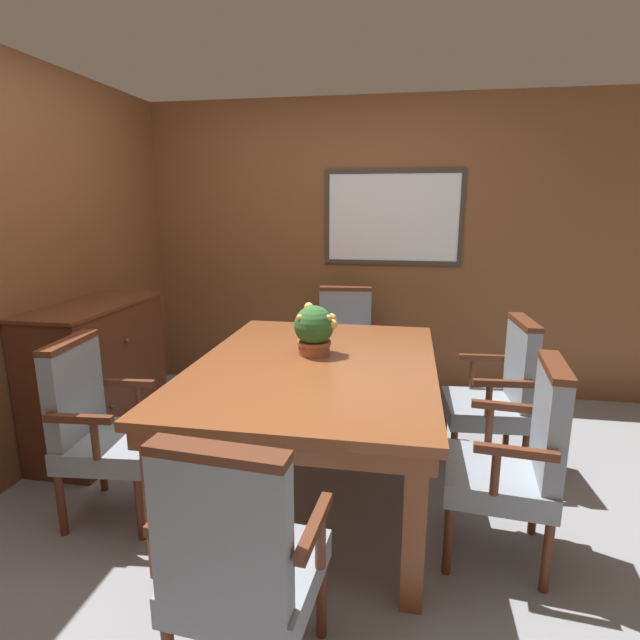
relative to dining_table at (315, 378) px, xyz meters
name	(u,v)px	position (x,y,z in m)	size (l,w,h in m)	color
ground_plane	(281,504)	(-0.15, -0.19, -0.67)	(14.00, 14.00, 0.00)	gray
wall_back	(334,249)	(-0.15, 1.72, 0.56)	(7.20, 0.08, 2.45)	brown
dining_table	(315,378)	(0.00, 0.00, 0.00)	(1.29, 1.79, 0.76)	brown
chair_head_near	(239,560)	(-0.01, -1.25, -0.17)	(0.53, 0.50, 0.95)	#562B19
chair_left_near	(99,424)	(-1.05, -0.42, -0.17)	(0.50, 0.54, 0.95)	#562B19
chair_right_far	(498,391)	(1.04, 0.41, -0.17)	(0.49, 0.53, 0.95)	#562B19
chair_head_far	(345,344)	(0.00, 1.29, -0.17)	(0.54, 0.50, 0.95)	#562B19
chair_right_near	(517,456)	(0.99, -0.40, -0.17)	(0.51, 0.54, 0.95)	#562B19
potted_plant	(314,329)	(-0.03, 0.14, 0.24)	(0.25, 0.24, 0.30)	#9E5638
sideboard_cabinet	(98,376)	(-1.52, 0.28, -0.18)	(0.47, 1.01, 0.98)	#512816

